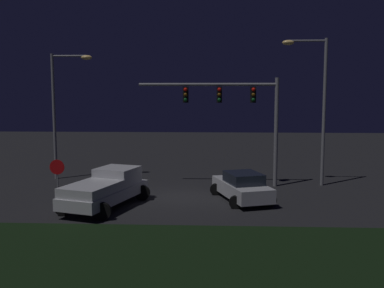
{
  "coord_description": "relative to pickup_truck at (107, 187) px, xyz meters",
  "views": [
    {
      "loc": [
        1.9,
        -23.14,
        5.54
      ],
      "look_at": [
        0.75,
        1.35,
        2.73
      ],
      "focal_mm": 40.85,
      "sensor_mm": 36.0,
      "label": 1
    }
  ],
  "objects": [
    {
      "name": "street_lamp_left",
      "position": [
        -4.55,
        6.96,
        4.11
      ],
      "size": [
        2.68,
        0.44,
        8.1
      ],
      "color": "slate",
      "rests_on": "ground_plane"
    },
    {
      "name": "pickup_truck",
      "position": [
        0.0,
        0.0,
        0.0
      ],
      "size": [
        3.94,
        5.75,
        1.8
      ],
      "rotation": [
        0.0,
        0.0,
        1.26
      ],
      "color": "#B7B7BC",
      "rests_on": "ground_plane"
    },
    {
      "name": "stop_sign",
      "position": [
        -2.71,
        0.67,
        0.56
      ],
      "size": [
        0.76,
        0.08,
        2.23
      ],
      "color": "slate",
      "rests_on": "ground_plane"
    },
    {
      "name": "street_lamp_right",
      "position": [
        11.33,
        5.66,
        4.5
      ],
      "size": [
        2.69,
        0.44,
        8.81
      ],
      "color": "slate",
      "rests_on": "ground_plane"
    },
    {
      "name": "ground_plane",
      "position": [
        3.27,
        2.29,
        -1.0
      ],
      "size": [
        80.0,
        80.0,
        0.0
      ],
      "primitive_type": "plane",
      "color": "black"
    },
    {
      "name": "traffic_signal_gantry",
      "position": [
        6.52,
        5.27,
        3.9
      ],
      "size": [
        8.32,
        0.56,
        6.5
      ],
      "color": "slate",
      "rests_on": "ground_plane"
    },
    {
      "name": "car_sedan",
      "position": [
        6.73,
        1.57,
        -0.26
      ],
      "size": [
        3.32,
        4.74,
        1.51
      ],
      "rotation": [
        0.0,
        0.0,
        1.89
      ],
      "color": "#B7B7BC",
      "rests_on": "ground_plane"
    },
    {
      "name": "grass_median",
      "position": [
        3.27,
        -6.96,
        -0.95
      ],
      "size": [
        25.44,
        7.49,
        0.1
      ],
      "primitive_type": "cube",
      "color": "black",
      "rests_on": "ground_plane"
    }
  ]
}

